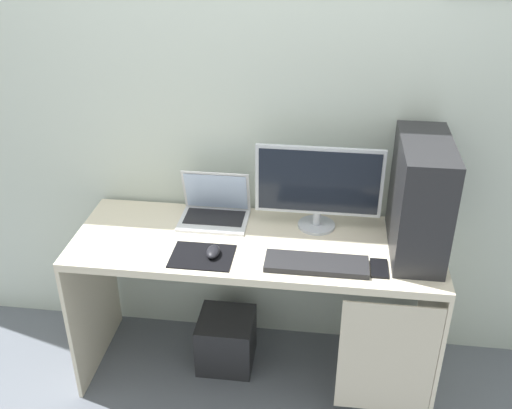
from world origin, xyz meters
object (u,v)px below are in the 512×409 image
(monitor, at_px, (319,186))
(laptop, at_px, (215,210))
(subwoofer, at_px, (226,340))
(keyboard, at_px, (316,264))
(pc_tower, at_px, (420,198))
(mouse_left, at_px, (213,252))
(cell_phone, at_px, (379,268))

(monitor, height_order, laptop, monitor)
(laptop, height_order, subwoofer, laptop)
(monitor, height_order, keyboard, monitor)
(pc_tower, relative_size, mouse_left, 5.07)
(laptop, xyz_separation_m, cell_phone, (0.73, -0.32, -0.04))
(subwoofer, bearing_deg, mouse_left, -92.68)
(mouse_left, bearing_deg, monitor, 34.78)
(mouse_left, distance_m, cell_phone, 0.68)
(monitor, height_order, mouse_left, monitor)
(laptop, relative_size, mouse_left, 3.24)
(monitor, xyz_separation_m, mouse_left, (-0.42, -0.29, -0.19))
(monitor, bearing_deg, cell_phone, -48.44)
(keyboard, distance_m, mouse_left, 0.43)
(mouse_left, relative_size, subwoofer, 0.36)
(cell_phone, bearing_deg, laptop, 156.59)
(pc_tower, bearing_deg, laptop, 170.99)
(monitor, distance_m, keyboard, 0.37)
(pc_tower, relative_size, keyboard, 1.16)
(monitor, xyz_separation_m, subwoofer, (-0.41, -0.11, -0.83))
(keyboard, relative_size, mouse_left, 4.38)
(mouse_left, bearing_deg, keyboard, -2.67)
(laptop, bearing_deg, subwoofer, -64.28)
(pc_tower, height_order, subwoofer, pc_tower)
(monitor, relative_size, keyboard, 1.32)
(laptop, bearing_deg, keyboard, -34.33)
(laptop, bearing_deg, monitor, -2.29)
(laptop, xyz_separation_m, subwoofer, (0.06, -0.12, -0.67))
(pc_tower, height_order, laptop, pc_tower)
(cell_phone, height_order, subwoofer, cell_phone)
(monitor, bearing_deg, mouse_left, -145.22)
(subwoofer, bearing_deg, laptop, 115.72)
(monitor, xyz_separation_m, keyboard, (0.01, -0.31, -0.20))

